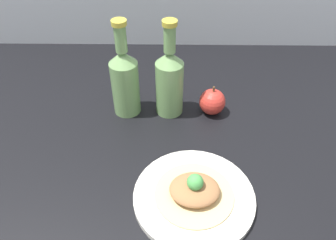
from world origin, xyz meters
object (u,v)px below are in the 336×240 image
plated_food (194,190)px  cider_bottle_left (125,80)px  plate (194,196)px  apple (212,102)px  cider_bottle_right (169,80)px

plated_food → cider_bottle_left: 35.57cm
plate → apple: apple is taller
cider_bottle_right → apple: bearing=-2.7°
cider_bottle_right → cider_bottle_left: bearing=180.0°
apple → plate: bearing=-102.1°
plate → cider_bottle_left: 36.07cm
cider_bottle_left → apple: cider_bottle_left is taller
cider_bottle_right → plate: bearing=-79.3°
apple → plated_food: bearing=-102.1°
plated_food → apple: apple is taller
plate → apple: size_ratio=3.02×
cider_bottle_right → plated_food: bearing=-79.3°
plate → apple: 30.34cm
plated_food → apple: bearing=77.9°
plated_food → cider_bottle_right: size_ratio=0.63×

